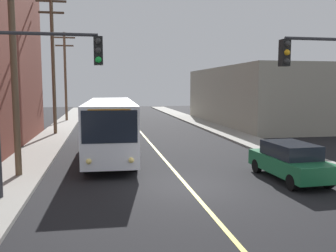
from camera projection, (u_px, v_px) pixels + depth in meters
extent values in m
plane|color=black|center=(188.00, 187.00, 14.49)|extent=(120.00, 120.00, 0.00)
cube|color=gray|center=(41.00, 149.00, 22.95)|extent=(2.50, 90.00, 0.15)
cube|color=gray|center=(254.00, 143.00, 25.57)|extent=(2.50, 90.00, 0.15)
cube|color=#D8CC4C|center=(144.00, 136.00, 29.15)|extent=(0.16, 60.00, 0.01)
cube|color=black|center=(19.00, 125.00, 22.63)|extent=(0.06, 13.60, 1.30)
cube|color=black|center=(16.00, 74.00, 22.28)|extent=(0.06, 13.60, 1.30)
cube|color=black|center=(14.00, 21.00, 21.93)|extent=(0.06, 13.60, 1.30)
cube|color=gray|center=(267.00, 96.00, 39.30)|extent=(12.00, 21.53, 6.03)
cube|color=black|center=(215.00, 109.00, 38.37)|extent=(0.06, 15.07, 1.30)
cube|color=silver|center=(110.00, 124.00, 21.08)|extent=(2.91, 12.07, 2.75)
cube|color=black|center=(110.00, 127.00, 15.14)|extent=(2.35, 0.15, 1.40)
cube|color=black|center=(111.00, 108.00, 26.88)|extent=(2.30, 0.15, 1.10)
cube|color=black|center=(88.00, 116.00, 20.83)|extent=(0.37, 10.20, 1.10)
cube|color=black|center=(132.00, 115.00, 21.21)|extent=(0.37, 10.20, 1.10)
cube|color=orange|center=(109.00, 113.00, 15.09)|extent=(1.79, 0.11, 0.30)
sphere|color=#F9D872|center=(89.00, 161.00, 15.13)|extent=(0.24, 0.24, 0.24)
sphere|color=#F9D872|center=(131.00, 160.00, 15.40)|extent=(0.24, 0.24, 0.24)
cylinder|color=black|center=(86.00, 162.00, 16.92)|extent=(0.33, 1.01, 1.00)
cylinder|color=black|center=(134.00, 161.00, 17.27)|extent=(0.33, 1.01, 1.00)
cylinder|color=black|center=(94.00, 139.00, 24.49)|extent=(0.33, 1.01, 1.00)
cylinder|color=black|center=(128.00, 138.00, 24.83)|extent=(0.33, 1.01, 1.00)
cube|color=#196038|center=(290.00, 165.00, 15.59)|extent=(1.97, 4.47, 0.70)
cube|color=black|center=(290.00, 150.00, 15.52)|extent=(1.72, 2.53, 0.60)
cylinder|color=black|center=(292.00, 182.00, 14.00)|extent=(0.24, 0.65, 0.64)
cylinder|color=black|center=(328.00, 180.00, 14.35)|extent=(0.24, 0.65, 0.64)
cylinder|color=black|center=(257.00, 166.00, 16.91)|extent=(0.24, 0.65, 0.64)
cylinder|color=black|center=(287.00, 164.00, 17.26)|extent=(0.24, 0.65, 0.64)
cylinder|color=brown|center=(14.00, 64.00, 15.38)|extent=(0.28, 0.28, 9.70)
cylinder|color=brown|center=(53.00, 65.00, 29.41)|extent=(0.28, 0.28, 11.32)
cube|color=#4C3D2D|center=(51.00, 1.00, 28.86)|extent=(2.40, 0.16, 0.16)
cube|color=#4C3D2D|center=(51.00, 13.00, 28.96)|extent=(2.00, 0.16, 0.16)
cylinder|color=brown|center=(65.00, 77.00, 41.15)|extent=(0.28, 0.28, 10.00)
cube|color=#4C3D2D|center=(64.00, 38.00, 40.67)|extent=(2.40, 0.16, 0.16)
cube|color=#4C3D2D|center=(64.00, 46.00, 40.77)|extent=(2.00, 0.16, 0.16)
cylinder|color=#2D2D33|center=(46.00, 34.00, 12.39)|extent=(3.50, 0.12, 0.12)
cube|color=black|center=(98.00, 51.00, 12.77)|extent=(0.32, 0.36, 1.00)
sphere|color=#2D2D2D|center=(98.00, 41.00, 12.55)|extent=(0.22, 0.22, 0.22)
sphere|color=#2D2D2D|center=(98.00, 50.00, 12.58)|extent=(0.22, 0.22, 0.22)
sphere|color=green|center=(98.00, 60.00, 12.62)|extent=(0.22, 0.22, 0.22)
cylinder|color=#2D2D33|center=(327.00, 39.00, 13.80)|extent=(3.50, 0.12, 0.12)
cube|color=black|center=(285.00, 53.00, 13.54)|extent=(0.32, 0.36, 1.00)
sphere|color=#2D2D2D|center=(287.00, 44.00, 13.32)|extent=(0.22, 0.22, 0.22)
sphere|color=#F2A519|center=(287.00, 52.00, 13.35)|extent=(0.22, 0.22, 0.22)
sphere|color=#2D2D2D|center=(287.00, 61.00, 13.39)|extent=(0.22, 0.22, 0.22)
cylinder|color=red|center=(282.00, 148.00, 20.77)|extent=(0.26, 0.26, 0.70)
sphere|color=gold|center=(282.00, 142.00, 20.73)|extent=(0.24, 0.24, 0.24)
cylinder|color=red|center=(280.00, 146.00, 20.73)|extent=(0.12, 0.10, 0.10)
cylinder|color=red|center=(285.00, 146.00, 20.79)|extent=(0.12, 0.10, 0.10)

